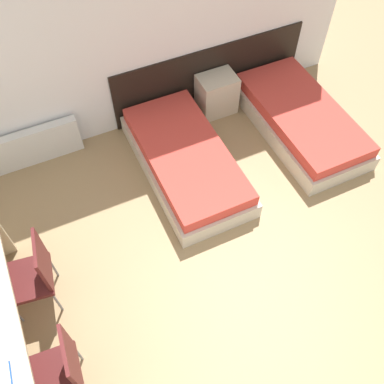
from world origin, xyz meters
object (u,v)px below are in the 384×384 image
Objects in this scene: bed_near_door at (300,120)px; chair_near_laptop at (33,273)px; bed_near_window at (186,160)px; nightstand at (217,94)px; chair_near_notebook at (60,371)px.

chair_near_laptop reaches higher than bed_near_door.
chair_near_laptop is at bearing -166.04° from bed_near_door.
nightstand reaches higher than bed_near_window.
chair_near_laptop is 1.00× the size of chair_near_notebook.
bed_near_window is 3.57× the size of nightstand.
bed_near_window is 2.07× the size of chair_near_notebook.
bed_near_door is 2.07× the size of chair_near_notebook.
nightstand is (0.82, 0.81, 0.09)m from bed_near_window.
nightstand is 3.84m from chair_near_notebook.
chair_near_notebook is at bearing -136.79° from bed_near_window.
bed_near_door is 1.16m from nightstand.
nightstand is at bearing 44.44° from bed_near_window.
nightstand is 0.58× the size of chair_near_notebook.
bed_near_door is at bearing 31.48° from chair_near_notebook.
chair_near_laptop is 0.94m from chair_near_notebook.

